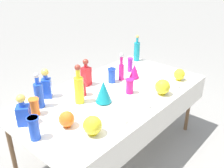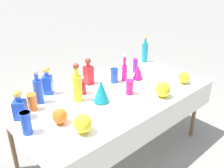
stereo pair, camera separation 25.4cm
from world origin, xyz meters
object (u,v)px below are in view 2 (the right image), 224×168
(slender_vase_3, at_px, (82,86))
(round_bowl_0, at_px, (60,116))
(round_bowl_1, at_px, (83,124))
(slender_vase_0, at_px, (114,75))
(square_decanter_2, at_px, (88,73))
(slender_vase_2, at_px, (135,65))
(round_bowl_3, at_px, (184,78))
(square_decanter_1, at_px, (47,82))
(square_decanter_0, at_px, (20,107))
(slender_vase_4, at_px, (26,122))
(slender_vase_5, at_px, (130,87))
(round_bowl_2, at_px, (163,89))
(tall_bottle_1, at_px, (77,86))
(fluted_vase_0, at_px, (138,72))
(slender_vase_1, at_px, (32,102))
(tall_bottle_0, at_px, (145,52))
(tall_bottle_2, at_px, (38,90))
(fluted_vase_1, at_px, (101,91))
(tall_bottle_3, at_px, (124,69))

(slender_vase_3, relative_size, round_bowl_0, 1.06)
(round_bowl_0, xyz_separation_m, round_bowl_1, (0.07, -0.23, 0.01))
(slender_vase_0, bearing_deg, square_decanter_2, 145.33)
(slender_vase_2, distance_m, round_bowl_3, 0.61)
(square_decanter_1, bearing_deg, square_decanter_0, -148.94)
(slender_vase_2, distance_m, slender_vase_4, 1.55)
(slender_vase_5, distance_m, round_bowl_2, 0.33)
(square_decanter_0, xyz_separation_m, slender_vase_0, (1.09, -0.01, -0.03))
(square_decanter_1, bearing_deg, round_bowl_0, -109.92)
(tall_bottle_1, relative_size, round_bowl_1, 2.45)
(fluted_vase_0, bearing_deg, slender_vase_1, 171.10)
(fluted_vase_0, bearing_deg, tall_bottle_0, 33.70)
(tall_bottle_2, relative_size, fluted_vase_0, 2.03)
(tall_bottle_1, relative_size, fluted_vase_0, 2.29)
(fluted_vase_1, height_order, round_bowl_0, fluted_vase_1)
(slender_vase_3, bearing_deg, slender_vase_4, -160.72)
(tall_bottle_0, distance_m, fluted_vase_0, 0.59)
(slender_vase_4, bearing_deg, round_bowl_0, -12.56)
(round_bowl_0, bearing_deg, tall_bottle_3, 14.03)
(tall_bottle_0, xyz_separation_m, slender_vase_4, (-1.89, -0.43, -0.04))
(round_bowl_0, bearing_deg, fluted_vase_1, 5.57)
(slender_vase_2, height_order, round_bowl_3, slender_vase_2)
(tall_bottle_1, height_order, round_bowl_3, tall_bottle_1)
(fluted_vase_0, distance_m, round_bowl_2, 0.47)
(tall_bottle_3, relative_size, square_decanter_1, 1.05)
(tall_bottle_0, distance_m, tall_bottle_2, 1.59)
(square_decanter_1, height_order, slender_vase_3, square_decanter_1)
(slender_vase_3, relative_size, round_bowl_1, 0.92)
(round_bowl_1, bearing_deg, slender_vase_3, 54.31)
(slender_vase_0, xyz_separation_m, slender_vase_2, (0.39, 0.04, 0.00))
(tall_bottle_0, relative_size, fluted_vase_0, 2.10)
(slender_vase_5, xyz_separation_m, fluted_vase_0, (0.33, 0.19, 0.00))
(tall_bottle_1, relative_size, tall_bottle_2, 1.13)
(slender_vase_4, bearing_deg, slender_vase_0, 11.38)
(tall_bottle_3, height_order, fluted_vase_1, tall_bottle_3)
(round_bowl_0, height_order, round_bowl_1, round_bowl_1)
(slender_vase_4, bearing_deg, fluted_vase_0, 4.41)
(tall_bottle_0, relative_size, slender_vase_5, 2.31)
(tall_bottle_1, relative_size, round_bowl_2, 2.40)
(tall_bottle_2, relative_size, tall_bottle_3, 1.07)
(fluted_vase_1, bearing_deg, slender_vase_0, 31.57)
(tall_bottle_3, height_order, round_bowl_2, tall_bottle_3)
(tall_bottle_0, height_order, square_decanter_1, tall_bottle_0)
(slender_vase_3, xyz_separation_m, round_bowl_0, (-0.45, -0.31, -0.01))
(square_decanter_1, relative_size, round_bowl_1, 1.92)
(tall_bottle_3, xyz_separation_m, square_decanter_1, (-0.81, 0.29, 0.00))
(slender_vase_3, bearing_deg, tall_bottle_3, -6.13)
(slender_vase_5, bearing_deg, slender_vase_0, 76.31)
(tall_bottle_1, xyz_separation_m, slender_vase_1, (-0.40, 0.14, -0.07))
(round_bowl_2, relative_size, round_bowl_3, 1.20)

